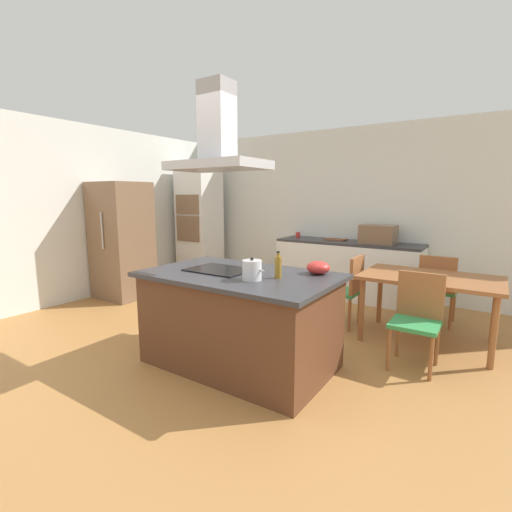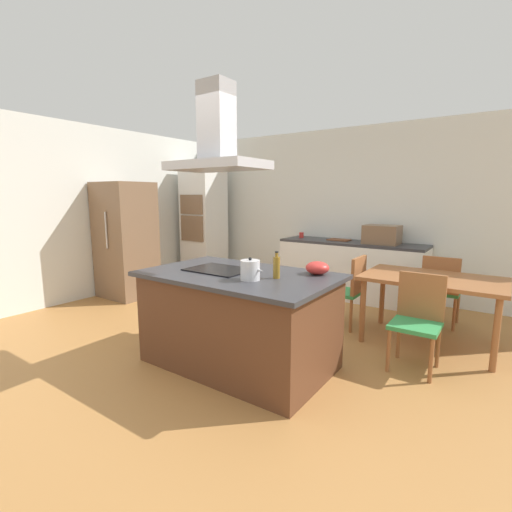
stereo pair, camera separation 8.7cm
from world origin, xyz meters
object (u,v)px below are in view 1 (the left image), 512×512
(tea_kettle, at_px, (252,270))
(range_hood, at_px, (217,142))
(countertop_microwave, at_px, (378,234))
(chair_at_left_end, at_px, (348,286))
(cooktop, at_px, (220,270))
(coffee_mug_red, at_px, (298,235))
(chair_facing_back_wall, at_px, (437,285))
(olive_oil_bottle, at_px, (278,267))
(chair_facing_island, at_px, (417,314))
(dining_table, at_px, (430,284))
(refrigerator, at_px, (122,241))
(mixing_bowl, at_px, (318,268))
(wall_oven_stack, at_px, (199,222))
(cutting_board, at_px, (336,240))

(tea_kettle, distance_m, range_hood, 1.23)
(countertop_microwave, bearing_deg, chair_at_left_end, -89.45)
(cooktop, height_order, coffee_mug_red, coffee_mug_red)
(chair_facing_back_wall, bearing_deg, tea_kettle, -115.56)
(olive_oil_bottle, height_order, chair_facing_island, olive_oil_bottle)
(coffee_mug_red, xyz_separation_m, dining_table, (2.30, -1.34, -0.28))
(countertop_microwave, height_order, refrigerator, refrigerator)
(dining_table, bearing_deg, olive_oil_bottle, -122.66)
(tea_kettle, xyz_separation_m, chair_at_left_end, (0.24, 1.75, -0.48))
(olive_oil_bottle, relative_size, coffee_mug_red, 2.65)
(mixing_bowl, height_order, chair_facing_island, mixing_bowl)
(olive_oil_bottle, bearing_deg, wall_oven_stack, 141.53)
(cooktop, bearing_deg, coffee_mug_red, 102.60)
(countertop_microwave, height_order, chair_facing_island, countertop_microwave)
(tea_kettle, height_order, chair_at_left_end, tea_kettle)
(chair_facing_back_wall, height_order, range_hood, range_hood)
(tea_kettle, relative_size, countertop_microwave, 0.44)
(tea_kettle, distance_m, olive_oil_bottle, 0.24)
(countertop_microwave, bearing_deg, mixing_bowl, -86.73)
(coffee_mug_red, height_order, chair_facing_island, coffee_mug_red)
(cooktop, bearing_deg, wall_oven_stack, 135.17)
(tea_kettle, height_order, countertop_microwave, countertop_microwave)
(wall_oven_stack, xyz_separation_m, dining_table, (4.31, -1.06, -0.43))
(wall_oven_stack, bearing_deg, cutting_board, 6.01)
(cutting_board, height_order, dining_table, cutting_board)
(coffee_mug_red, distance_m, range_hood, 3.22)
(coffee_mug_red, height_order, refrigerator, refrigerator)
(range_hood, bearing_deg, cutting_board, 89.38)
(coffee_mug_red, xyz_separation_m, cutting_board, (0.69, 0.00, -0.04))
(dining_table, bearing_deg, mixing_bowl, -122.93)
(cutting_board, bearing_deg, refrigerator, -144.05)
(chair_at_left_end, bearing_deg, countertop_microwave, 90.55)
(countertop_microwave, height_order, wall_oven_stack, wall_oven_stack)
(tea_kettle, distance_m, mixing_bowl, 0.66)
(countertop_microwave, bearing_deg, chair_facing_back_wall, -33.97)
(mixing_bowl, bearing_deg, olive_oil_bottle, -121.73)
(cooktop, height_order, chair_facing_island, cooktop)
(chair_facing_island, height_order, range_hood, range_hood)
(countertop_microwave, xyz_separation_m, chair_facing_island, (0.93, -1.96, -0.53))
(chair_at_left_end, bearing_deg, coffee_mug_red, 135.99)
(cooktop, height_order, countertop_microwave, countertop_microwave)
(cutting_board, xyz_separation_m, range_hood, (-0.03, -2.93, 1.19))
(tea_kettle, relative_size, chair_facing_island, 0.25)
(refrigerator, bearing_deg, coffee_mug_red, 43.93)
(dining_table, height_order, range_hood, range_hood)
(dining_table, height_order, chair_facing_back_wall, chair_facing_back_wall)
(olive_oil_bottle, height_order, range_hood, range_hood)
(olive_oil_bottle, bearing_deg, chair_facing_island, 41.94)
(cooktop, relative_size, tea_kettle, 2.74)
(tea_kettle, bearing_deg, range_hood, 161.71)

